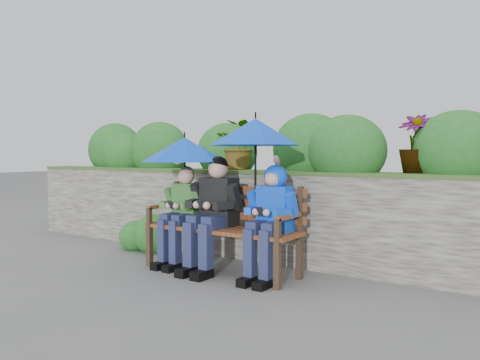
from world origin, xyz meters
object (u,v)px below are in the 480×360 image
Objects in this scene: park_bench at (225,222)px; umbrella_left at (185,150)px; boy_right at (270,212)px; umbrella_right at (255,132)px; boy_middle at (213,208)px; boy_left at (182,210)px.

umbrella_left is (-0.52, -0.02, 0.75)m from park_bench.
boy_right is 1.21× the size of umbrella_right.
umbrella_left is 1.02× the size of umbrella_right.
umbrella_right is (0.90, 0.01, 0.17)m from umbrella_left.
umbrella_right reaches higher than boy_right.
boy_middle is 1.27× the size of umbrella_left.
park_bench is 1.58× the size of boy_left.
boy_right is at bearing -2.15° from umbrella_left.
park_bench is 1.85× the size of umbrella_right.
park_bench is 1.00m from umbrella_right.
umbrella_right reaches higher than boy_middle.
boy_left is 0.98× the size of boy_right.
umbrella_right is at bearing 0.91° from umbrella_left.
boy_left is at bearing 178.55° from boy_middle.
umbrella_left is at bearing 177.85° from boy_right.
boy_middle reaches higher than park_bench.
boy_left is (-0.52, -0.08, 0.10)m from park_bench.
umbrella_left is at bearing 85.90° from boy_left.
umbrella_right is at bearing 9.32° from boy_middle.
boy_right is (1.11, 0.01, 0.05)m from boy_left.
umbrella_left reaches higher than park_bench.
boy_right is at bearing -6.39° from park_bench.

